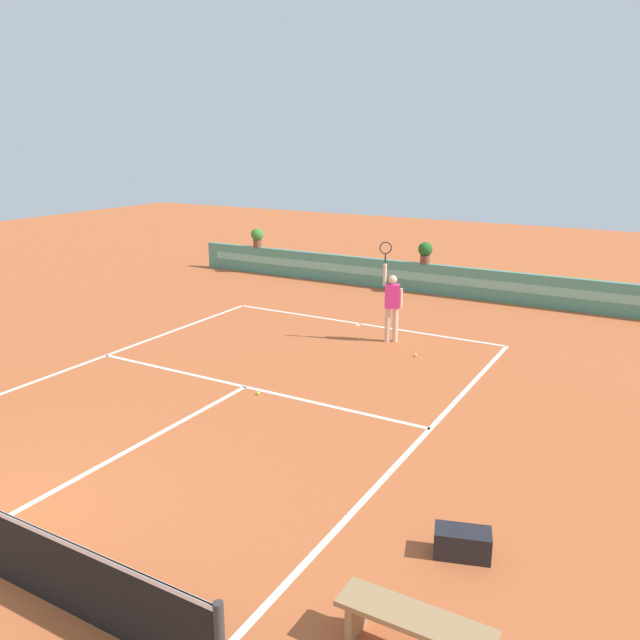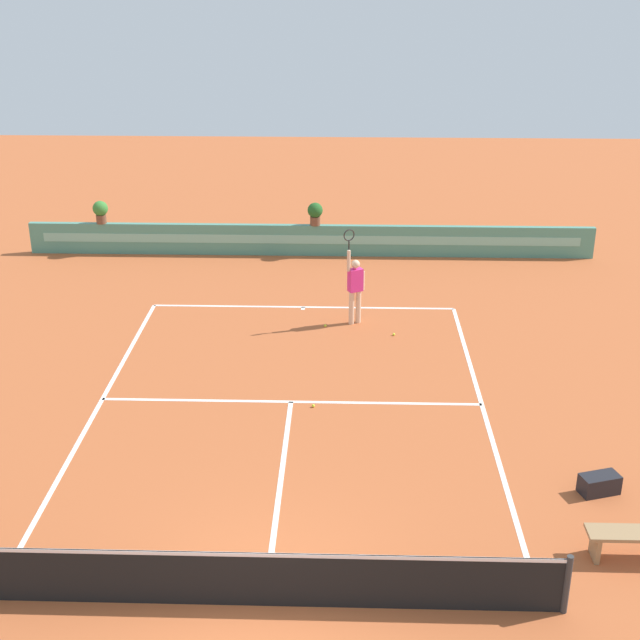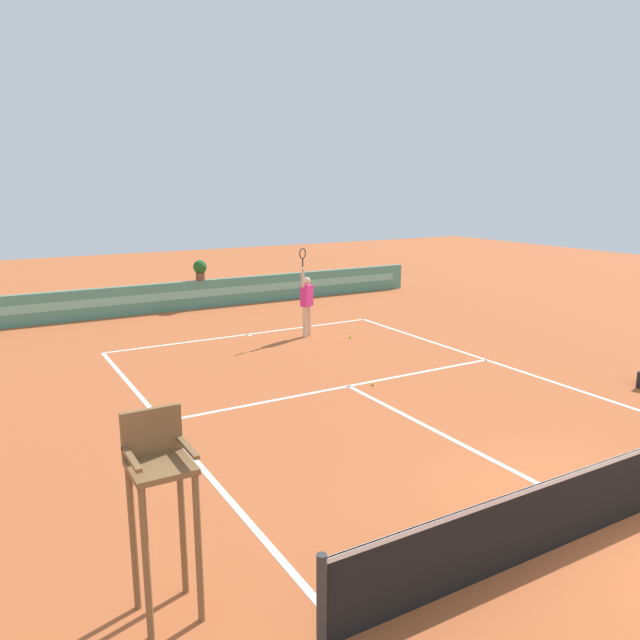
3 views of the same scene
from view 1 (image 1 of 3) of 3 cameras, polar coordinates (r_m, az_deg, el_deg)
The scene contains 11 objects.
ground_plane at distance 13.40m, azimuth -7.69°, elevation -6.45°, with size 60.00×60.00×0.00m, color #B2562D.
court_lines at distance 13.94m, azimuth -5.90°, elevation -5.48°, with size 8.32×11.94×0.01m.
back_wall_barrier at distance 22.05m, azimuth 8.80°, elevation 3.74°, with size 18.00×0.21×1.00m.
bench_courtside at distance 7.13m, azimuth 8.37°, elevation -25.29°, with size 1.60×0.44×0.51m.
gear_bag at distance 8.67m, azimuth 12.51°, elevation -18.74°, with size 0.70×0.36×0.36m, color black.
tennis_player at distance 16.38m, azimuth 6.39°, elevation 1.60°, with size 0.56×0.36×2.58m.
tennis_ball_near_baseline at distance 13.25m, azimuth -5.52°, elevation -6.49°, with size 0.07×0.07×0.07m, color #CCE033.
tennis_ball_mid_court at distance 15.61m, azimuth 8.45°, elevation -3.09°, with size 0.07×0.07×0.07m, color #CCE033.
tennis_ball_by_sideline at distance 16.71m, azimuth 3.50°, elevation -1.66°, with size 0.07×0.07×0.07m, color #CCE033.
potted_plant_centre at distance 21.82m, azimuth 9.32°, elevation 6.03°, with size 0.48×0.48×0.72m.
potted_plant_far_left at distance 25.00m, azimuth -5.59°, elevation 7.39°, with size 0.48×0.48×0.72m.
Camera 1 is at (7.64, -3.79, 5.05)m, focal length 36.09 mm.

